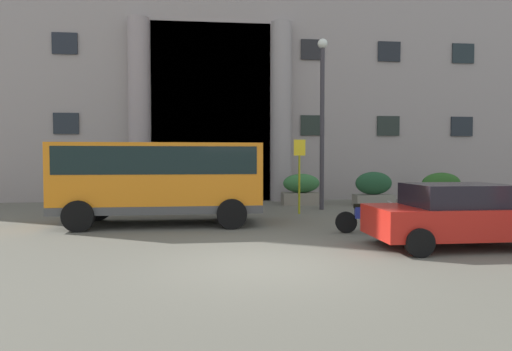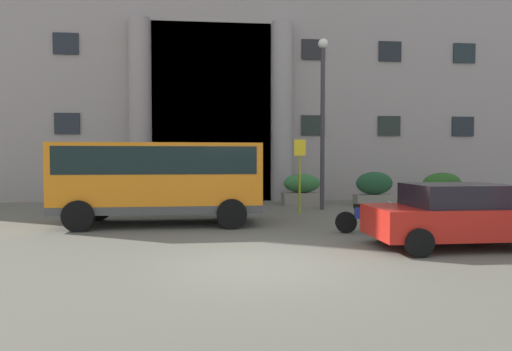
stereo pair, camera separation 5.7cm
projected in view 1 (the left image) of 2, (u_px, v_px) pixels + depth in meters
The scene contains 11 objects.
ground_plane at pixel (263, 268), 8.37m from camera, with size 80.00×64.00×0.12m, color #5C5A4F.
office_building_facade at pixel (229, 50), 25.41m from camera, with size 39.70×9.76×17.12m.
orange_minibus at pixel (161, 176), 13.52m from camera, with size 6.29×2.60×2.57m.
bus_stop_sign at pixel (299, 168), 16.15m from camera, with size 0.44×0.08×2.81m.
hedge_planter_entrance_left at pixel (132, 188), 18.33m from camera, with size 1.57×0.75×1.69m.
hedge_planter_far_east at pixel (301, 190), 19.40m from camera, with size 1.74×0.92×1.41m.
hedge_planter_far_west at pixel (441, 189), 19.55m from camera, with size 1.92×0.77×1.46m.
hedge_planter_west at pixel (374, 189), 19.07m from camera, with size 1.74×0.75×1.51m.
parked_hatchback_near at pixel (456, 215), 10.08m from camera, with size 4.05×2.04×1.49m.
scooter_by_planter at pixel (368, 217), 11.97m from camera, with size 1.89×0.61×0.89m.
lamppost_plaza_centre at pixel (322, 110), 17.45m from camera, with size 0.40×0.40×6.96m.
Camera 1 is at (-0.94, -8.24, 2.09)m, focal length 30.05 mm.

